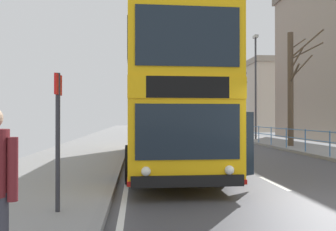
% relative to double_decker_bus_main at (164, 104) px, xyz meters
% --- Properties ---
extents(ground, '(15.80, 140.00, 0.20)m').
position_rel_double_decker_bus_main_xyz_m(ground, '(1.96, -6.41, -2.26)').
color(ground, '#424247').
extents(double_decker_bus_main, '(3.32, 11.67, 4.39)m').
position_rel_double_decker_bus_main_xyz_m(double_decker_bus_main, '(0.00, 0.00, 0.00)').
color(double_decker_bus_main, '#F4B20F').
rests_on(double_decker_bus_main, ground).
extents(background_bus_far_lane, '(2.75, 9.59, 2.95)m').
position_rel_double_decker_bus_main_xyz_m(background_bus_far_lane, '(5.39, 22.59, -0.68)').
color(background_bus_far_lane, red).
rests_on(background_bus_far_lane, ground).
extents(pedestrian_railing_far_kerb, '(0.05, 32.29, 1.09)m').
position_rel_double_decker_bus_main_xyz_m(pedestrian_railing_far_kerb, '(7.13, 8.62, -1.42)').
color(pedestrian_railing_far_kerb, '#386BA8').
rests_on(pedestrian_railing_far_kerb, ground).
extents(bus_stop_sign_near, '(0.08, 0.44, 2.41)m').
position_rel_double_decker_bus_main_xyz_m(bus_stop_sign_near, '(-2.37, -6.71, -0.66)').
color(bus_stop_sign_near, '#2D2D33').
rests_on(bus_stop_sign_near, ground).
extents(street_lamp_far_side, '(0.28, 0.60, 7.98)m').
position_rel_double_decker_bus_main_xyz_m(street_lamp_far_side, '(8.05, 12.92, 2.45)').
color(street_lamp_far_side, '#38383D').
rests_on(street_lamp_far_side, ground).
extents(bare_tree_far_00, '(2.11, 2.39, 5.99)m').
position_rel_double_decker_bus_main_xyz_m(bare_tree_far_00, '(9.06, 28.39, 0.64)').
color(bare_tree_far_00, '#4C3D2D').
rests_on(bare_tree_far_00, ground).
extents(bare_tree_far_01, '(1.88, 2.06, 6.65)m').
position_rel_double_decker_bus_main_xyz_m(bare_tree_far_01, '(8.00, 6.63, 1.34)').
color(bare_tree_far_01, '#4C3D2D').
rests_on(bare_tree_far_01, ground).
extents(bare_tree_far_02, '(1.89, 2.23, 6.16)m').
position_rel_double_decker_bus_main_xyz_m(bare_tree_far_02, '(8.51, 18.51, 1.03)').
color(bare_tree_far_02, brown).
rests_on(bare_tree_far_02, ground).
extents(background_building_00, '(10.11, 14.47, 9.43)m').
position_rel_double_decker_bus_main_xyz_m(background_building_00, '(18.53, 35.16, 2.44)').
color(background_building_00, '#B2A899').
rests_on(background_building_00, ground).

